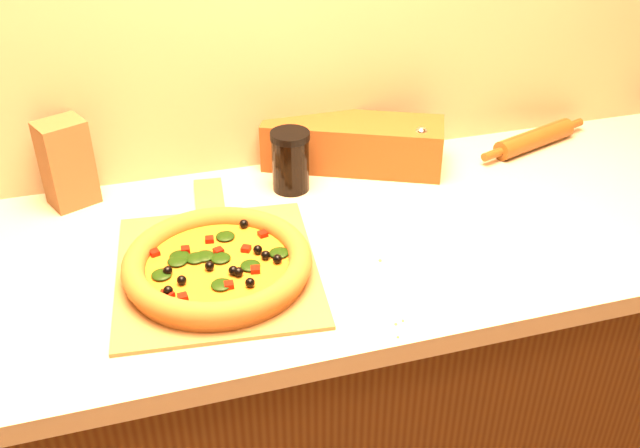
{
  "coord_description": "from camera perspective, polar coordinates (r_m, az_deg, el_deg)",
  "views": [
    {
      "loc": [
        -0.27,
        0.31,
        1.67
      ],
      "look_at": [
        0.05,
        1.38,
        0.96
      ],
      "focal_mm": 40.0,
      "sensor_mm": 36.0,
      "label": 1
    }
  ],
  "objects": [
    {
      "name": "pepper_grinder",
      "position": [
        1.6,
        7.94,
        5.41
      ],
      "size": [
        0.06,
        0.06,
        0.12
      ],
      "color": "black",
      "rests_on": "countertop"
    },
    {
      "name": "paper_bag",
      "position": [
        1.55,
        -19.6,
        4.6
      ],
      "size": [
        0.11,
        0.1,
        0.18
      ],
      "primitive_type": "cube",
      "rotation": [
        0.0,
        0.0,
        0.42
      ],
      "color": "brown",
      "rests_on": "countertop"
    },
    {
      "name": "pizza",
      "position": [
        1.28,
        -8.17,
        -3.16
      ],
      "size": [
        0.34,
        0.34,
        0.05
      ],
      "color": "#C47431",
      "rests_on": "pizza_peel"
    },
    {
      "name": "bread_bag",
      "position": [
        1.63,
        2.62,
        6.46
      ],
      "size": [
        0.42,
        0.29,
        0.11
      ],
      "primitive_type": "cube",
      "rotation": [
        0.0,
        0.0,
        -0.43
      ],
      "color": "#622B12",
      "rests_on": "countertop"
    },
    {
      "name": "countertop",
      "position": [
        1.4,
        -2.39,
        -1.99
      ],
      "size": [
        2.84,
        0.68,
        0.04
      ],
      "primitive_type": "cube",
      "color": "#BDB193",
      "rests_on": "cabinet"
    },
    {
      "name": "dark_jar",
      "position": [
        1.53,
        -2.37,
        5.08
      ],
      "size": [
        0.08,
        0.08,
        0.13
      ],
      "color": "black",
      "rests_on": "countertop"
    },
    {
      "name": "rolling_pin",
      "position": [
        1.8,
        16.78,
        6.53
      ],
      "size": [
        0.33,
        0.13,
        0.05
      ],
      "rotation": [
        0.0,
        0.0,
        0.32
      ],
      "color": "#613110",
      "rests_on": "countertop"
    },
    {
      "name": "pizza_peel",
      "position": [
        1.33,
        -8.27,
        -3.18
      ],
      "size": [
        0.4,
        0.56,
        0.01
      ],
      "rotation": [
        0.0,
        0.0,
        -0.1
      ],
      "color": "olive",
      "rests_on": "countertop"
    },
    {
      "name": "cabinet",
      "position": [
        1.69,
        -2.04,
        -14.64
      ],
      "size": [
        2.8,
        0.65,
        0.86
      ],
      "primitive_type": "cube",
      "color": "#49260F",
      "rests_on": "ground"
    },
    {
      "name": "bottle_cap",
      "position": [
        1.22,
        -15.19,
        -7.99
      ],
      "size": [
        0.03,
        0.03,
        0.01
      ],
      "primitive_type": "cylinder",
      "rotation": [
        0.0,
        0.0,
        0.22
      ],
      "color": "black",
      "rests_on": "countertop"
    }
  ]
}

